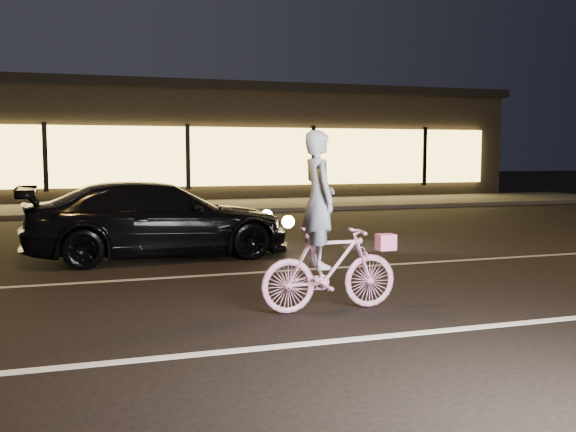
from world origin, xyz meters
name	(u,v)px	position (x,y,z in m)	size (l,w,h in m)	color
ground	(387,297)	(0.00, 0.00, 0.00)	(90.00, 90.00, 0.00)	black
lane_stripe_near	(457,329)	(0.00, -1.50, 0.00)	(60.00, 0.12, 0.01)	silver
lane_stripe_far	(326,268)	(0.00, 2.00, 0.00)	(60.00, 0.10, 0.01)	gray
sidewalk	(198,206)	(0.00, 13.00, 0.06)	(30.00, 4.00, 0.12)	#383533
storefront	(171,142)	(0.00, 18.97, 2.15)	(25.40, 8.42, 4.20)	black
cyclist	(327,248)	(-0.94, -0.41, 0.70)	(1.56, 0.54, 1.96)	#DD388D
sedan	(159,220)	(-2.25, 3.83, 0.63)	(4.38, 1.92, 1.25)	black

